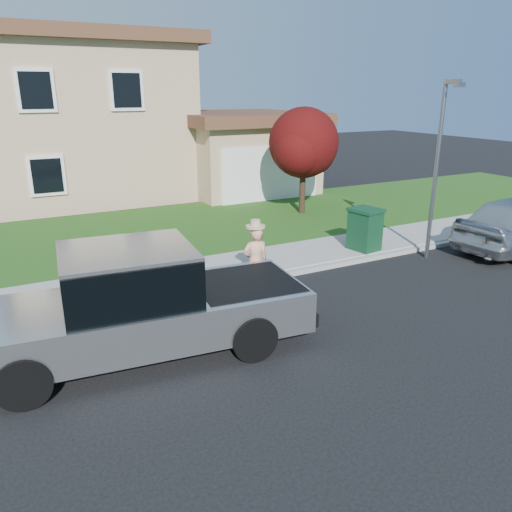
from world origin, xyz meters
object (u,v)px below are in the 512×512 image
(pickup_truck, at_px, (138,306))
(ornamental_tree, at_px, (304,146))
(woman, at_px, (255,261))
(street_lamp, at_px, (438,161))
(trash_bin, at_px, (365,229))

(pickup_truck, distance_m, ornamental_tree, 11.53)
(woman, height_order, street_lamp, street_lamp)
(trash_bin, xyz_separation_m, street_lamp, (1.40, -1.17, 2.00))
(pickup_truck, relative_size, street_lamp, 1.31)
(street_lamp, bearing_deg, woman, -173.82)
(pickup_truck, xyz_separation_m, woman, (3.11, 1.42, -0.08))
(ornamental_tree, relative_size, street_lamp, 0.81)
(street_lamp, bearing_deg, trash_bin, 144.93)
(pickup_truck, xyz_separation_m, street_lamp, (8.79, 1.55, 1.83))
(woman, xyz_separation_m, ornamental_tree, (5.35, 6.24, 1.75))
(woman, relative_size, ornamental_tree, 0.47)
(woman, distance_m, ornamental_tree, 8.40)
(pickup_truck, distance_m, street_lamp, 9.11)
(ornamental_tree, bearing_deg, woman, -130.59)
(woman, bearing_deg, pickup_truck, 32.22)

